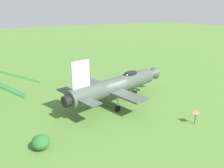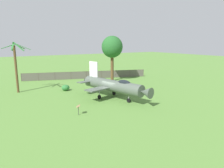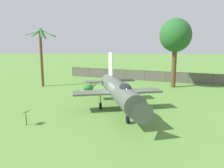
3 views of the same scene
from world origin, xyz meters
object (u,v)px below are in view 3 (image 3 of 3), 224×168
at_px(palm_tree, 41,55).
at_px(info_plaque, 26,114).
at_px(display_jet, 120,91).
at_px(shrub_near_fence, 88,87).
at_px(shade_tree, 175,36).

xyz_separation_m(palm_tree, info_plaque, (-15.04, -4.22, -3.59)).
height_order(display_jet, shrub_near_fence, display_jet).
relative_size(palm_tree, shrub_near_fence, 6.11).
relative_size(shrub_near_fence, info_plaque, 1.16).
height_order(palm_tree, info_plaque, palm_tree).
bearing_deg(info_plaque, palm_tree, 15.68).
distance_m(shade_tree, shrub_near_fence, 13.51).
height_order(shade_tree, info_plaque, shade_tree).
xyz_separation_m(display_jet, info_plaque, (-3.52, 7.00, -1.10)).
bearing_deg(palm_tree, shrub_near_fence, -112.81).
bearing_deg(shrub_near_fence, display_jet, -153.73).
relative_size(display_jet, shrub_near_fence, 9.35).
distance_m(shrub_near_fence, info_plaque, 12.42).
bearing_deg(info_plaque, shrub_near_fence, -12.84).
distance_m(shade_tree, palm_tree, 18.54).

